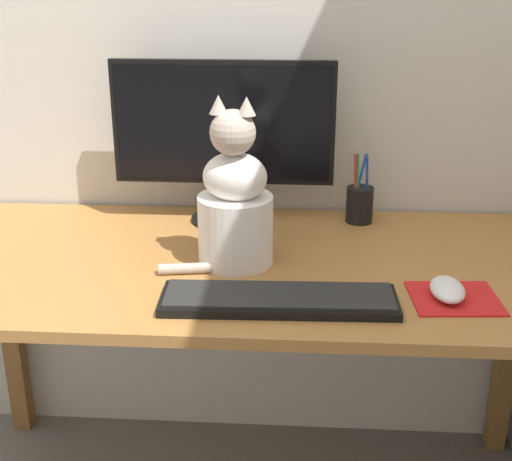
# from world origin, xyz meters

# --- Properties ---
(desk) EXTENTS (1.48, 0.69, 0.70)m
(desk) POSITION_xyz_m (0.00, 0.00, 0.62)
(desk) COLOR #A87038
(desk) RESTS_ON ground_plane
(monitor) EXTENTS (0.54, 0.17, 0.40)m
(monitor) POSITION_xyz_m (-0.07, 0.25, 0.93)
(monitor) COLOR black
(monitor) RESTS_ON desk
(keyboard) EXTENTS (0.46, 0.14, 0.02)m
(keyboard) POSITION_xyz_m (0.08, -0.21, 0.72)
(keyboard) COLOR black
(keyboard) RESTS_ON desk
(mousepad_right) EXTENTS (0.18, 0.16, 0.00)m
(mousepad_right) POSITION_xyz_m (0.43, -0.16, 0.71)
(mousepad_right) COLOR red
(mousepad_right) RESTS_ON desk
(computer_mouse_right) EXTENTS (0.07, 0.11, 0.03)m
(computer_mouse_right) POSITION_xyz_m (0.41, -0.16, 0.72)
(computer_mouse_right) COLOR white
(computer_mouse_right) RESTS_ON mousepad_right
(cat) EXTENTS (0.26, 0.19, 0.37)m
(cat) POSITION_xyz_m (-0.02, -0.01, 0.84)
(cat) COLOR white
(cat) RESTS_ON desk
(pen_cup) EXTENTS (0.07, 0.07, 0.18)m
(pen_cup) POSITION_xyz_m (0.27, 0.26, 0.75)
(pen_cup) COLOR black
(pen_cup) RESTS_ON desk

